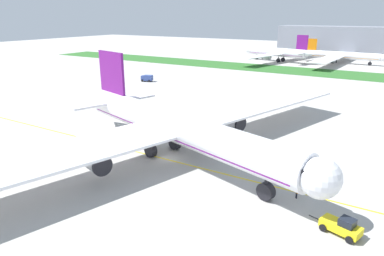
{
  "coord_description": "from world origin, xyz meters",
  "views": [
    {
      "loc": [
        34.25,
        -47.56,
        24.77
      ],
      "look_at": [
        0.38,
        7.64,
        3.79
      ],
      "focal_mm": 32.83,
      "sensor_mm": 36.0,
      "label": 1
    }
  ],
  "objects_px": {
    "airliner_foreground": "(173,127)",
    "traffic_cone_near_nose": "(6,169)",
    "parked_airliner_far_centre": "(339,55)",
    "pushback_tug": "(342,226)",
    "parked_airliner_far_left": "(278,52)",
    "ground_crew_marshaller_front": "(297,191)",
    "service_truck_fuel_bowser": "(147,78)"
  },
  "relations": [
    {
      "from": "traffic_cone_near_nose",
      "to": "parked_airliner_far_left",
      "type": "relative_size",
      "value": 0.01
    },
    {
      "from": "traffic_cone_near_nose",
      "to": "airliner_foreground",
      "type": "bearing_deg",
      "value": 43.29
    },
    {
      "from": "service_truck_fuel_bowser",
      "to": "traffic_cone_near_nose",
      "type": "bearing_deg",
      "value": -67.79
    },
    {
      "from": "traffic_cone_near_nose",
      "to": "parked_airliner_far_centre",
      "type": "height_order",
      "value": "parked_airliner_far_centre"
    },
    {
      "from": "service_truck_fuel_bowser",
      "to": "parked_airliner_far_left",
      "type": "bearing_deg",
      "value": 74.66
    },
    {
      "from": "pushback_tug",
      "to": "parked_airliner_far_centre",
      "type": "bearing_deg",
      "value": 100.06
    },
    {
      "from": "ground_crew_marshaller_front",
      "to": "traffic_cone_near_nose",
      "type": "height_order",
      "value": "ground_crew_marshaller_front"
    },
    {
      "from": "airliner_foreground",
      "to": "pushback_tug",
      "type": "height_order",
      "value": "airliner_foreground"
    },
    {
      "from": "pushback_tug",
      "to": "ground_crew_marshaller_front",
      "type": "relative_size",
      "value": 3.65
    },
    {
      "from": "pushback_tug",
      "to": "ground_crew_marshaller_front",
      "type": "xyz_separation_m",
      "value": [
        -6.89,
        5.75,
        0.02
      ]
    },
    {
      "from": "parked_airliner_far_left",
      "to": "service_truck_fuel_bowser",
      "type": "bearing_deg",
      "value": -105.34
    },
    {
      "from": "airliner_foreground",
      "to": "parked_airliner_far_left",
      "type": "bearing_deg",
      "value": 101.27
    },
    {
      "from": "ground_crew_marshaller_front",
      "to": "traffic_cone_near_nose",
      "type": "relative_size",
      "value": 3.03
    },
    {
      "from": "airliner_foreground",
      "to": "parked_airliner_far_centre",
      "type": "bearing_deg",
      "value": 89.51
    },
    {
      "from": "traffic_cone_near_nose",
      "to": "ground_crew_marshaller_front",
      "type": "bearing_deg",
      "value": 20.3
    },
    {
      "from": "parked_airliner_far_centre",
      "to": "ground_crew_marshaller_front",
      "type": "bearing_deg",
      "value": -82.04
    },
    {
      "from": "ground_crew_marshaller_front",
      "to": "parked_airliner_far_centre",
      "type": "relative_size",
      "value": 0.02
    },
    {
      "from": "ground_crew_marshaller_front",
      "to": "service_truck_fuel_bowser",
      "type": "relative_size",
      "value": 0.37
    },
    {
      "from": "airliner_foreground",
      "to": "traffic_cone_near_nose",
      "type": "xyz_separation_m",
      "value": [
        -20.5,
        -19.31,
        -5.64
      ]
    },
    {
      "from": "ground_crew_marshaller_front",
      "to": "traffic_cone_near_nose",
      "type": "distance_m",
      "value": 46.56
    },
    {
      "from": "pushback_tug",
      "to": "parked_airliner_far_centre",
      "type": "xyz_separation_m",
      "value": [
        -28.74,
        162.0,
        3.11
      ]
    },
    {
      "from": "parked_airliner_far_left",
      "to": "pushback_tug",
      "type": "bearing_deg",
      "value": -68.92
    },
    {
      "from": "traffic_cone_near_nose",
      "to": "service_truck_fuel_bowser",
      "type": "bearing_deg",
      "value": 112.21
    },
    {
      "from": "ground_crew_marshaller_front",
      "to": "pushback_tug",
      "type": "bearing_deg",
      "value": -39.81
    },
    {
      "from": "ground_crew_marshaller_front",
      "to": "traffic_cone_near_nose",
      "type": "xyz_separation_m",
      "value": [
        -43.66,
        -16.15,
        -0.79
      ]
    },
    {
      "from": "ground_crew_marshaller_front",
      "to": "service_truck_fuel_bowser",
      "type": "height_order",
      "value": "service_truck_fuel_bowser"
    },
    {
      "from": "traffic_cone_near_nose",
      "to": "pushback_tug",
      "type": "bearing_deg",
      "value": 11.63
    },
    {
      "from": "parked_airliner_far_left",
      "to": "parked_airliner_far_centre",
      "type": "height_order",
      "value": "parked_airliner_far_left"
    },
    {
      "from": "pushback_tug",
      "to": "parked_airliner_far_left",
      "type": "height_order",
      "value": "parked_airliner_far_left"
    },
    {
      "from": "pushback_tug",
      "to": "airliner_foreground",
      "type": "bearing_deg",
      "value": 163.5
    },
    {
      "from": "pushback_tug",
      "to": "parked_airliner_far_left",
      "type": "bearing_deg",
      "value": 111.08
    },
    {
      "from": "airliner_foreground",
      "to": "parked_airliner_far_left",
      "type": "height_order",
      "value": "airliner_foreground"
    }
  ]
}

